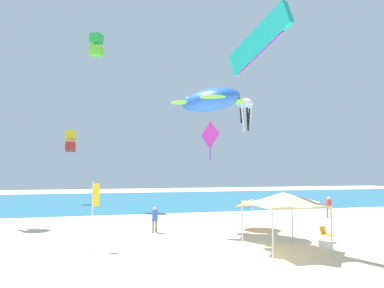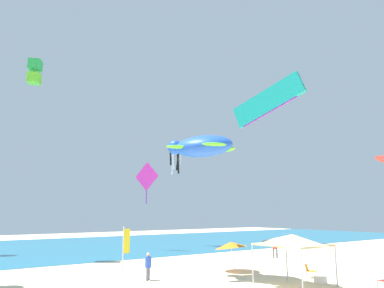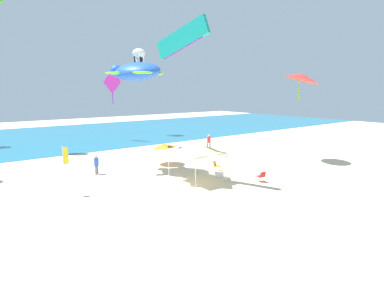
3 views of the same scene
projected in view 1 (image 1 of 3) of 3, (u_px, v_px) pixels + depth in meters
The scene contains 15 objects.
ground at pixel (239, 259), 15.25m from camera, with size 120.00×120.00×0.10m, color beige.
ocean_strip at pixel (148, 200), 45.59m from camera, with size 120.00×29.96×0.02m, color teal.
canopy_tent at pixel (283, 199), 16.62m from camera, with size 2.93×3.34×2.78m.
beach_umbrella at pixel (251, 202), 22.82m from camera, with size 2.30×2.30×2.13m.
folding_chair_right_of_tent at pixel (326, 233), 18.71m from camera, with size 0.73×0.79×0.82m.
cooler_box at pixel (326, 245), 16.95m from camera, with size 0.43×0.63×0.40m.
banner_flag at pixel (94, 209), 16.84m from camera, with size 0.36×0.06×3.30m.
person_by_tent at pixel (155, 217), 21.54m from camera, with size 0.38×0.38×1.58m.
person_kite_handler at pixel (329, 206), 28.02m from camera, with size 0.41×0.43×1.71m.
kite_box_green at pixel (96, 45), 36.00m from camera, with size 1.48×1.47×2.29m.
kite_octopus_white at pixel (246, 106), 43.37m from camera, with size 1.87×1.87×4.15m.
kite_diamond_magenta at pixel (210, 136), 39.23m from camera, with size 1.25×2.96×4.53m.
kite_turtle_blue at pixel (210, 100), 21.92m from camera, with size 4.92×5.00×2.01m.
kite_parafoil_teal at pixel (258, 42), 17.51m from camera, with size 1.55×4.46×2.71m.
kite_box_yellow at pixel (71, 141), 40.68m from camera, with size 1.11×1.28×2.51m.
Camera 1 is at (-5.89, -14.58, 3.83)m, focal length 32.64 mm.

